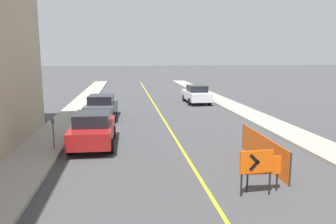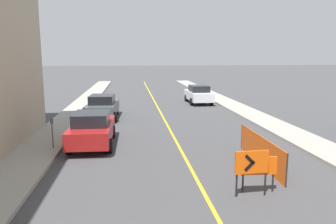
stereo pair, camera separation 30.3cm
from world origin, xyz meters
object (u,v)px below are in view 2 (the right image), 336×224
parked_car_curb_mid (103,107)px  parked_car_curb_far (198,94)px  arrow_barricade_secondary (259,167)px  arrow_barricade_primary (252,164)px  parking_meter_far_curb (52,126)px  parked_car_curb_near (92,129)px

parked_car_curb_mid → parked_car_curb_far: size_ratio=1.01×
arrow_barricade_secondary → parked_car_curb_far: parked_car_curb_far is taller
arrow_barricade_primary → arrow_barricade_secondary: bearing=33.6°
arrow_barricade_primary → parking_meter_far_curb: (-6.91, 5.48, 0.12)m
parked_car_curb_near → arrow_barricade_secondary: bearing=-46.0°
arrow_barricade_secondary → parked_car_curb_far: size_ratio=0.26×
parked_car_curb_far → parked_car_curb_near: bearing=-122.0°
parked_car_curb_mid → parking_meter_far_curb: parked_car_curb_mid is taller
arrow_barricade_primary → arrow_barricade_secondary: size_ratio=1.24×
arrow_barricade_secondary → parking_meter_far_curb: 8.93m
arrow_barricade_primary → arrow_barricade_secondary: arrow_barricade_primary is taller
parked_car_curb_far → arrow_barricade_primary: bearing=-98.6°
parked_car_curb_near → parked_car_curb_far: 15.18m
parked_car_curb_mid → parked_car_curb_near: bearing=-86.1°
arrow_barricade_secondary → parking_meter_far_curb: bearing=146.5°
arrow_barricade_primary → parked_car_curb_near: bearing=126.1°
arrow_barricade_secondary → parking_meter_far_curb: parking_meter_far_curb is taller
arrow_barricade_secondary → parked_car_curb_near: parked_car_curb_near is taller
parked_car_curb_near → parking_meter_far_curb: (-1.62, -0.73, 0.31)m
parked_car_curb_far → parking_meter_far_curb: (-9.35, -13.79, 0.31)m
parked_car_curb_near → parked_car_curb_far: bearing=60.2°
parked_car_curb_mid → parking_meter_far_curb: size_ratio=3.21×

